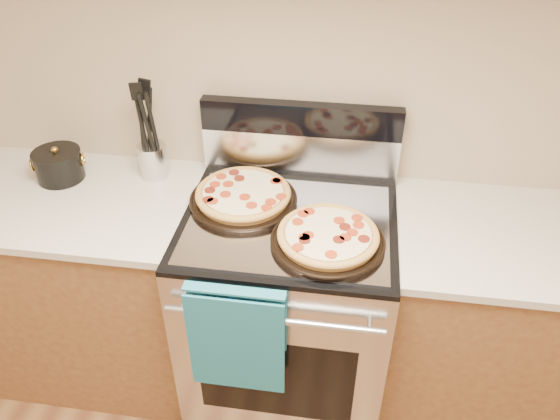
# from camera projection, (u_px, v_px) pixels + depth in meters

# --- Properties ---
(wall_back) EXTENTS (4.00, 0.00, 4.00)m
(wall_back) POSITION_uv_depth(u_px,v_px,m) (303.00, 66.00, 1.96)
(wall_back) COLOR tan
(wall_back) RESTS_ON ground
(range_body) EXTENTS (0.76, 0.68, 0.90)m
(range_body) POSITION_uv_depth(u_px,v_px,m) (288.00, 311.00, 2.21)
(range_body) COLOR #B7B7BC
(range_body) RESTS_ON ground
(oven_window) EXTENTS (0.56, 0.01, 0.40)m
(oven_window) POSITION_uv_depth(u_px,v_px,m) (276.00, 380.00, 1.95)
(oven_window) COLOR black
(oven_window) RESTS_ON range_body
(cooktop) EXTENTS (0.76, 0.68, 0.02)m
(cooktop) POSITION_uv_depth(u_px,v_px,m) (289.00, 221.00, 1.94)
(cooktop) COLOR black
(cooktop) RESTS_ON range_body
(backsplash_lower) EXTENTS (0.76, 0.06, 0.18)m
(backsplash_lower) POSITION_uv_depth(u_px,v_px,m) (300.00, 153.00, 2.13)
(backsplash_lower) COLOR silver
(backsplash_lower) RESTS_ON cooktop
(backsplash_upper) EXTENTS (0.76, 0.06, 0.12)m
(backsplash_upper) POSITION_uv_depth(u_px,v_px,m) (301.00, 118.00, 2.04)
(backsplash_upper) COLOR black
(backsplash_upper) RESTS_ON backsplash_lower
(oven_handle) EXTENTS (0.70, 0.03, 0.03)m
(oven_handle) POSITION_uv_depth(u_px,v_px,m) (273.00, 320.00, 1.71)
(oven_handle) COLOR silver
(oven_handle) RESTS_ON range_body
(dish_towel) EXTENTS (0.32, 0.05, 0.42)m
(dish_towel) POSITION_uv_depth(u_px,v_px,m) (237.00, 337.00, 1.78)
(dish_towel) COLOR #1C698E
(dish_towel) RESTS_ON oven_handle
(foil_sheet) EXTENTS (0.70, 0.55, 0.01)m
(foil_sheet) POSITION_uv_depth(u_px,v_px,m) (288.00, 223.00, 1.91)
(foil_sheet) COLOR gray
(foil_sheet) RESTS_ON cooktop
(cabinet_left) EXTENTS (1.00, 0.62, 0.88)m
(cabinet_left) POSITION_uv_depth(u_px,v_px,m) (87.00, 286.00, 2.35)
(cabinet_left) COLOR brown
(cabinet_left) RESTS_ON ground
(countertop_left) EXTENTS (1.02, 0.64, 0.03)m
(countertop_left) POSITION_uv_depth(u_px,v_px,m) (62.00, 199.00, 2.08)
(countertop_left) COLOR beige
(countertop_left) RESTS_ON cabinet_left
(cabinet_right) EXTENTS (1.00, 0.62, 0.88)m
(cabinet_right) POSITION_uv_depth(u_px,v_px,m) (511.00, 331.00, 2.14)
(cabinet_right) COLOR brown
(cabinet_right) RESTS_ON ground
(countertop_right) EXTENTS (1.02, 0.64, 0.03)m
(countertop_right) POSITION_uv_depth(u_px,v_px,m) (544.00, 242.00, 1.87)
(countertop_right) COLOR beige
(countertop_right) RESTS_ON cabinet_right
(pepperoni_pizza_back) EXTENTS (0.41, 0.41, 0.05)m
(pepperoni_pizza_back) POSITION_uv_depth(u_px,v_px,m) (243.00, 196.00, 2.00)
(pepperoni_pizza_back) COLOR #C1883B
(pepperoni_pizza_back) RESTS_ON foil_sheet
(pepperoni_pizza_front) EXTENTS (0.49, 0.49, 0.05)m
(pepperoni_pizza_front) POSITION_uv_depth(u_px,v_px,m) (328.00, 237.00, 1.80)
(pepperoni_pizza_front) COLOR #C1883B
(pepperoni_pizza_front) RESTS_ON foil_sheet
(utensil_crock) EXTENTS (0.13, 0.13, 0.14)m
(utensil_crock) POSITION_uv_depth(u_px,v_px,m) (153.00, 161.00, 2.15)
(utensil_crock) COLOR silver
(utensil_crock) RESTS_ON countertop_left
(saucepan) EXTENTS (0.23, 0.23, 0.11)m
(saucepan) POSITION_uv_depth(u_px,v_px,m) (59.00, 166.00, 2.14)
(saucepan) COLOR black
(saucepan) RESTS_ON countertop_left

